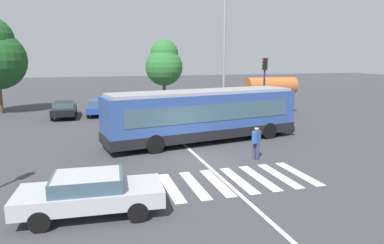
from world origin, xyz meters
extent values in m
plane|color=#3D3D42|center=(0.00, 0.00, 0.00)|extent=(160.00, 160.00, 0.00)
cylinder|color=black|center=(5.09, 5.33, 0.50)|extent=(1.04, 0.46, 1.00)
cylinder|color=black|center=(5.48, 3.02, 0.50)|extent=(1.04, 0.46, 1.00)
cylinder|color=black|center=(-2.27, 4.09, 0.50)|extent=(1.04, 0.46, 1.00)
cylinder|color=black|center=(-1.88, 1.78, 0.50)|extent=(1.04, 0.46, 1.00)
cube|color=#2D4C8E|center=(1.37, 3.51, 1.62)|extent=(11.93, 4.45, 2.55)
cube|color=black|center=(1.37, 3.51, 0.62)|extent=(12.05, 4.50, 0.55)
cube|color=#3D5666|center=(1.37, 3.51, 1.93)|extent=(10.55, 4.27, 0.96)
cube|color=#3D5666|center=(7.12, 4.48, 1.83)|extent=(0.41, 2.22, 1.63)
cube|color=black|center=(7.12, 4.48, 2.72)|extent=(0.38, 1.92, 0.28)
cube|color=#99999E|center=(1.37, 3.51, 2.98)|extent=(11.43, 4.17, 0.16)
cube|color=#28282B|center=(7.24, 4.50, 0.43)|extent=(0.54, 2.53, 0.36)
cylinder|color=#333856|center=(2.61, -0.70, 0.42)|extent=(0.16, 0.16, 0.85)
cylinder|color=#333856|center=(2.70, -0.85, 0.42)|extent=(0.16, 0.16, 0.85)
cube|color=#2D569E|center=(2.66, -0.77, 1.15)|extent=(0.48, 0.42, 0.60)
cylinder|color=#2D569E|center=(2.45, -0.89, 1.12)|extent=(0.10, 0.10, 0.55)
cylinder|color=#2D569E|center=(2.87, -0.66, 1.12)|extent=(0.10, 0.10, 0.55)
sphere|color=tan|center=(2.66, -0.77, 1.56)|extent=(0.22, 0.22, 0.22)
sphere|color=black|center=(2.66, -0.77, 1.63)|extent=(0.19, 0.19, 0.19)
cylinder|color=black|center=(-3.70, -3.96, 0.32)|extent=(0.65, 0.24, 0.64)
cylinder|color=black|center=(-3.82, -5.63, 0.32)|extent=(0.65, 0.24, 0.64)
cylinder|color=black|center=(-6.49, -3.77, 0.32)|extent=(0.65, 0.24, 0.64)
cylinder|color=black|center=(-6.60, -5.44, 0.32)|extent=(0.65, 0.24, 0.64)
cube|color=#B7BABF|center=(-5.15, -4.70, 0.64)|extent=(4.61, 2.13, 0.52)
cube|color=#3D5666|center=(-5.24, -4.69, 1.12)|extent=(2.27, 1.75, 0.44)
cube|color=#B7BABF|center=(-5.24, -4.69, 1.30)|extent=(2.08, 1.66, 0.09)
cylinder|color=black|center=(-7.92, 16.24, 0.32)|extent=(0.21, 0.64, 0.64)
cylinder|color=black|center=(-6.25, 16.22, 0.32)|extent=(0.21, 0.64, 0.64)
cylinder|color=black|center=(-7.96, 13.45, 0.32)|extent=(0.21, 0.64, 0.64)
cylinder|color=black|center=(-6.28, 13.43, 0.32)|extent=(0.21, 0.64, 0.64)
cube|color=black|center=(-7.10, 14.84, 0.64)|extent=(1.88, 4.52, 0.52)
cube|color=#3D5666|center=(-7.10, 14.75, 1.12)|extent=(1.63, 2.18, 0.44)
cube|color=black|center=(-7.10, 14.75, 1.30)|extent=(1.55, 2.00, 0.09)
cylinder|color=black|center=(-5.03, 16.77, 0.32)|extent=(0.24, 0.65, 0.64)
cylinder|color=black|center=(-3.36, 16.66, 0.32)|extent=(0.24, 0.65, 0.64)
cylinder|color=black|center=(-5.22, 13.99, 0.32)|extent=(0.24, 0.65, 0.64)
cylinder|color=black|center=(-3.55, 13.88, 0.32)|extent=(0.24, 0.65, 0.64)
cube|color=#234293|center=(-4.29, 15.33, 0.64)|extent=(2.13, 4.62, 0.52)
cube|color=#3D5666|center=(-4.30, 15.24, 1.12)|extent=(1.75, 2.27, 0.44)
cube|color=#234293|center=(-4.30, 15.24, 1.30)|extent=(1.66, 2.08, 0.09)
cylinder|color=black|center=(-2.48, 16.49, 0.32)|extent=(0.25, 0.65, 0.64)
cylinder|color=black|center=(-0.81, 16.36, 0.32)|extent=(0.25, 0.65, 0.64)
cylinder|color=black|center=(-2.69, 13.71, 0.32)|extent=(0.25, 0.65, 0.64)
cylinder|color=black|center=(-1.02, 13.58, 0.32)|extent=(0.25, 0.65, 0.64)
cube|color=#AD1E1E|center=(-1.75, 15.04, 0.64)|extent=(2.16, 4.63, 0.52)
cube|color=#3D5666|center=(-1.76, 14.95, 1.12)|extent=(1.76, 2.28, 0.44)
cube|color=#AD1E1E|center=(-1.76, 14.95, 1.30)|extent=(1.68, 2.09, 0.09)
cylinder|color=black|center=(0.08, 16.05, 0.32)|extent=(0.21, 0.64, 0.64)
cylinder|color=black|center=(1.75, 16.07, 0.32)|extent=(0.21, 0.64, 0.64)
cylinder|color=black|center=(0.10, 13.26, 0.32)|extent=(0.21, 0.64, 0.64)
cylinder|color=black|center=(1.78, 13.28, 0.32)|extent=(0.21, 0.64, 0.64)
cube|color=white|center=(0.93, 14.66, 0.64)|extent=(1.86, 4.52, 0.52)
cube|color=#3D5666|center=(0.93, 14.57, 1.12)|extent=(1.62, 2.17, 0.44)
cube|color=white|center=(0.93, 14.57, 1.30)|extent=(1.55, 1.99, 0.09)
cylinder|color=black|center=(2.90, 16.48, 0.32)|extent=(0.24, 0.65, 0.64)
cylinder|color=black|center=(4.57, 16.39, 0.32)|extent=(0.24, 0.65, 0.64)
cylinder|color=black|center=(2.74, 13.70, 0.32)|extent=(0.24, 0.65, 0.64)
cylinder|color=black|center=(4.41, 13.60, 0.32)|extent=(0.24, 0.65, 0.64)
cube|color=#38383D|center=(3.65, 15.04, 0.64)|extent=(2.07, 4.60, 0.52)
cube|color=#3D5666|center=(3.65, 14.95, 1.12)|extent=(1.72, 2.25, 0.44)
cube|color=#38383D|center=(3.65, 14.95, 1.30)|extent=(1.64, 2.06, 0.09)
cylinder|color=#28282B|center=(8.01, 8.44, 2.01)|extent=(0.14, 0.14, 4.02)
cube|color=black|center=(8.01, 8.44, 4.47)|extent=(0.28, 0.32, 0.90)
cylinder|color=red|center=(7.84, 8.44, 4.74)|extent=(0.04, 0.20, 0.20)
cylinder|color=#463707|center=(7.84, 8.44, 4.44)|extent=(0.04, 0.20, 0.20)
cylinder|color=#093B10|center=(7.84, 8.44, 4.14)|extent=(0.04, 0.20, 0.20)
cylinder|color=#28282B|center=(8.15, 11.56, 1.15)|extent=(0.12, 0.12, 2.30)
cylinder|color=#28282B|center=(12.62, 11.56, 1.15)|extent=(0.12, 0.12, 2.30)
cube|color=slate|center=(10.39, 12.26, 1.26)|extent=(4.29, 0.04, 1.93)
cylinder|color=#BC602D|center=(10.39, 11.56, 2.48)|extent=(4.56, 1.54, 1.54)
cube|color=#4C3823|center=(10.39, 11.56, 0.45)|extent=(3.58, 0.36, 0.08)
cylinder|color=#939399|center=(5.37, 10.27, 5.17)|extent=(0.20, 0.20, 10.35)
cylinder|color=brown|center=(-12.70, 18.87, 1.46)|extent=(0.36, 0.36, 2.91)
cylinder|color=brown|center=(2.88, 21.31, 1.27)|extent=(0.36, 0.36, 2.55)
sphere|color=#2D7033|center=(2.88, 21.31, 3.95)|extent=(4.02, 4.02, 4.02)
sphere|color=#2D7033|center=(2.97, 21.45, 5.36)|extent=(3.02, 3.02, 3.02)
cube|color=silver|center=(-2.20, -3.17, 0.00)|extent=(0.45, 3.14, 0.01)
cube|color=silver|center=(-1.25, -3.17, 0.00)|extent=(0.45, 3.14, 0.01)
cube|color=silver|center=(-0.31, -3.17, 0.00)|extent=(0.45, 3.14, 0.01)
cube|color=silver|center=(0.64, -3.17, 0.00)|extent=(0.45, 3.14, 0.01)
cube|color=silver|center=(1.58, -3.17, 0.00)|extent=(0.45, 3.14, 0.01)
cube|color=silver|center=(2.53, -3.17, 0.00)|extent=(0.45, 3.14, 0.01)
cube|color=silver|center=(3.47, -3.17, 0.00)|extent=(0.45, 3.14, 0.01)
cube|color=silver|center=(0.06, 2.00, 0.00)|extent=(0.16, 24.00, 0.01)
camera|label=1|loc=(-5.05, -15.40, 4.93)|focal=32.03mm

